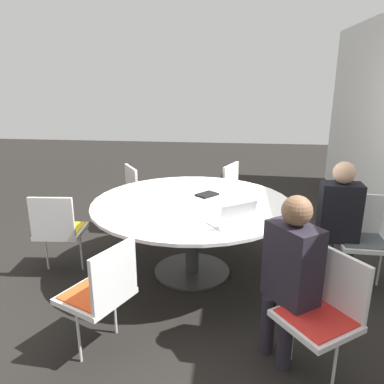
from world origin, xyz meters
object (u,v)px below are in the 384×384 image
(chair_1, at_px, (362,233))
(laptop, at_px, (234,219))
(person_1, at_px, (339,215))
(spiral_notebook, at_px, (207,195))
(chair_2, at_px, (239,192))
(person_0, at_px, (290,267))
(chair_0, at_px, (324,308))
(chair_4, at_px, (58,227))
(chair_3, at_px, (141,192))
(chair_5, at_px, (102,289))

(chair_1, bearing_deg, laptop, 27.48)
(person_1, bearing_deg, spiral_notebook, -10.87)
(chair_2, relative_size, spiral_notebook, 3.31)
(chair_1, distance_m, person_0, 1.42)
(chair_0, distance_m, chair_2, 2.56)
(chair_4, xyz_separation_m, spiral_notebook, (-0.39, 1.44, 0.26))
(chair_1, bearing_deg, chair_0, 66.24)
(chair_2, bearing_deg, laptop, 21.85)
(chair_3, bearing_deg, chair_5, -26.06)
(person_1, bearing_deg, chair_0, 74.68)
(chair_2, height_order, spiral_notebook, chair_2)
(chair_0, distance_m, chair_3, 2.94)
(chair_3, bearing_deg, person_0, 2.42)
(chair_4, xyz_separation_m, person_1, (-0.11, 2.68, 0.20))
(laptop, bearing_deg, chair_4, -48.49)
(chair_5, distance_m, laptop, 1.16)
(chair_1, xyz_separation_m, person_0, (1.14, -0.83, 0.20))
(chair_2, bearing_deg, person_1, 58.88)
(chair_1, bearing_deg, spiral_notebook, -6.05)
(laptop, bearing_deg, spiral_notebook, -106.29)
(chair_0, height_order, chair_3, same)
(person_0, relative_size, spiral_notebook, 4.67)
(chair_4, distance_m, person_0, 2.31)
(chair_2, xyz_separation_m, person_1, (1.30, 0.90, 0.20))
(laptop, xyz_separation_m, spiral_notebook, (-0.79, -0.28, -0.04))
(person_1, bearing_deg, chair_2, -53.12)
(chair_5, relative_size, spiral_notebook, 3.31)
(spiral_notebook, bearing_deg, chair_0, 29.98)
(person_0, relative_size, laptop, 2.91)
(person_0, bearing_deg, laptop, -1.25)
(chair_2, relative_size, chair_4, 1.00)
(chair_3, height_order, chair_4, same)
(chair_0, xyz_separation_m, spiral_notebook, (-1.50, -0.86, 0.26))
(spiral_notebook, bearing_deg, person_0, 25.96)
(chair_3, bearing_deg, chair_4, -56.25)
(chair_0, distance_m, chair_4, 2.55)
(chair_4, distance_m, chair_5, 1.33)
(chair_2, xyz_separation_m, chair_5, (2.45, -0.97, 0.00))
(chair_0, height_order, laptop, laptop)
(chair_5, relative_size, person_1, 0.71)
(chair_0, bearing_deg, chair_2, -23.86)
(chair_2, distance_m, chair_5, 2.64)
(person_0, relative_size, person_1, 1.00)
(chair_0, xyz_separation_m, person_0, (-0.15, -0.21, 0.20))
(chair_1, xyz_separation_m, laptop, (0.57, -1.21, 0.31))
(chair_5, relative_size, laptop, 2.06)
(chair_1, height_order, person_0, person_0)
(spiral_notebook, bearing_deg, person_1, 76.96)
(chair_1, relative_size, person_0, 0.71)
(chair_4, distance_m, laptop, 1.78)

